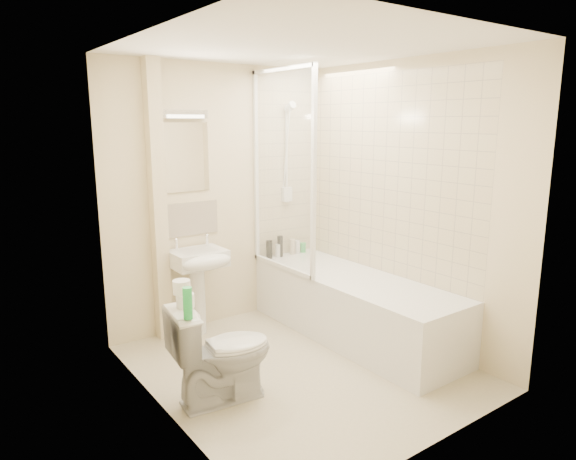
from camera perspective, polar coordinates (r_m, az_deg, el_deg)
floor at (r=4.17m, az=1.35°, el=-14.98°), size 2.50×2.50×0.00m
wall_back at (r=4.82m, az=-7.67°, el=3.65°), size 2.20×0.02×2.40m
wall_left at (r=3.24m, az=-14.18°, el=-0.67°), size 0.02×2.50×2.40m
wall_right at (r=4.52m, az=12.58°, el=2.93°), size 0.02×2.50×2.40m
ceiling at (r=3.75m, az=1.55°, el=19.81°), size 2.20×2.50×0.02m
tile_back at (r=5.18m, az=-0.32°, el=6.84°), size 0.70×0.01×1.75m
tile_right at (r=4.62m, az=10.74°, el=6.01°), size 0.01×2.10×1.75m
pipe_boxing at (r=4.50m, az=-14.25°, el=2.81°), size 0.12×0.12×2.40m
splashback at (r=4.69m, az=-11.16°, el=1.19°), size 0.60×0.02×0.30m
mirror at (r=4.62m, az=-11.42°, el=7.91°), size 0.46×0.01×0.60m
strip_light at (r=4.58m, az=-11.49°, el=12.51°), size 0.42×0.07×0.07m
bathtub at (r=4.64m, az=7.30°, el=-8.29°), size 0.70×2.10×0.55m
shower_screen at (r=4.61m, az=-0.65°, el=6.52°), size 0.04×0.92×1.80m
shower_fixture at (r=5.13m, az=-0.04°, el=8.14°), size 0.10×0.16×0.99m
pedestal_sink at (r=4.58m, az=-9.75°, el=-4.21°), size 0.46×0.45×0.89m
bottle_black_a at (r=5.10m, az=-2.09°, el=-2.19°), size 0.06×0.06×0.18m
bottle_white_a at (r=5.16m, az=-1.15°, el=-2.30°), size 0.05×0.05×0.13m
bottle_black_b at (r=5.17m, az=-0.88°, el=-1.82°), size 0.06×0.06×0.21m
bottle_cream at (r=5.27m, az=0.50°, el=-1.87°), size 0.06×0.06×0.16m
bottle_white_b at (r=5.31m, az=1.06°, el=-1.89°), size 0.06×0.06×0.13m
bottle_green at (r=5.35m, az=1.67°, el=-1.96°), size 0.06×0.06×0.10m
toilet at (r=3.61m, az=-7.37°, el=-13.29°), size 0.56×0.79×0.70m
toilet_roll_lower at (r=3.43m, az=-11.35°, el=-7.68°), size 0.12×0.12×0.09m
toilet_roll_upper at (r=3.41m, az=-11.75°, el=-6.22°), size 0.11×0.11×0.09m
green_bottle at (r=3.21m, az=-11.09°, el=-7.97°), size 0.06×0.06×0.20m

